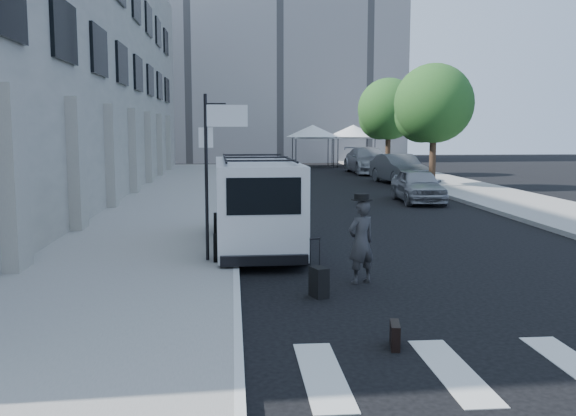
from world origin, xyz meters
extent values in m
plane|color=black|center=(0.00, 0.00, 0.00)|extent=(120.00, 120.00, 0.00)
cube|color=gray|center=(-4.25, 16.00, 0.07)|extent=(4.50, 48.00, 0.15)
cube|color=gray|center=(9.00, 20.00, 0.07)|extent=(4.00, 56.00, 0.15)
cube|color=gray|center=(-11.50, 18.00, 6.00)|extent=(10.00, 44.00, 12.00)
cube|color=slate|center=(2.00, 50.00, 12.50)|extent=(22.00, 12.00, 25.00)
cylinder|color=black|center=(-2.60, 3.20, 1.90)|extent=(0.07, 0.07, 3.50)
cube|color=white|center=(-2.60, 3.22, 2.75)|extent=(0.30, 0.03, 0.42)
cube|color=white|center=(-2.15, 3.20, 3.20)|extent=(0.85, 0.06, 0.45)
cylinder|color=black|center=(7.60, 20.00, 1.40)|extent=(0.32, 0.32, 2.80)
sphere|color=#16461D|center=(7.60, 20.00, 4.13)|extent=(3.80, 3.80, 3.80)
sphere|color=#16461D|center=(7.20, 20.60, 3.56)|extent=(2.66, 2.66, 2.66)
cylinder|color=black|center=(7.60, 29.00, 1.40)|extent=(0.32, 0.32, 2.80)
sphere|color=#16461D|center=(7.60, 29.00, 4.13)|extent=(3.80, 3.80, 3.80)
sphere|color=#16461D|center=(7.20, 29.60, 3.56)|extent=(2.66, 2.66, 2.66)
cylinder|color=black|center=(2.60, 36.60, 1.10)|extent=(0.06, 0.06, 2.20)
cylinder|color=black|center=(5.40, 36.60, 1.10)|extent=(0.06, 0.06, 2.20)
cylinder|color=black|center=(2.60, 39.40, 1.10)|extent=(0.06, 0.06, 2.20)
cylinder|color=black|center=(5.40, 39.40, 1.10)|extent=(0.06, 0.06, 2.20)
cube|color=white|center=(4.00, 38.00, 2.25)|extent=(3.00, 3.00, 0.12)
cone|color=white|center=(4.00, 38.00, 2.75)|extent=(4.00, 4.00, 0.90)
cylinder|color=black|center=(5.80, 37.10, 1.10)|extent=(0.06, 0.06, 2.20)
cylinder|color=black|center=(8.60, 37.10, 1.10)|extent=(0.06, 0.06, 2.20)
cylinder|color=black|center=(5.80, 39.90, 1.10)|extent=(0.06, 0.06, 2.20)
cylinder|color=black|center=(8.60, 39.90, 1.10)|extent=(0.06, 0.06, 2.20)
cube|color=white|center=(7.20, 38.50, 2.25)|extent=(3.00, 3.00, 0.12)
cone|color=white|center=(7.20, 38.50, 2.75)|extent=(4.00, 4.00, 0.90)
imported|color=#323234|center=(0.36, 1.49, 0.80)|extent=(0.69, 0.61, 1.60)
cube|color=black|center=(0.11, -2.12, 0.17)|extent=(0.20, 0.45, 0.34)
cube|color=black|center=(-0.56, 0.56, 0.27)|extent=(0.34, 0.42, 0.53)
cylinder|color=black|center=(-0.71, 0.68, 0.76)|extent=(0.02, 0.02, 0.50)
cylinder|color=black|center=(-0.53, 0.74, 0.76)|extent=(0.02, 0.02, 0.50)
cube|color=black|center=(-0.62, 0.71, 1.01)|extent=(0.20, 0.10, 0.03)
cube|color=silver|center=(-1.50, 4.93, 1.18)|extent=(2.01, 5.11, 1.97)
cube|color=silver|center=(-1.57, 7.69, 0.70)|extent=(1.80, 0.89, 1.03)
cube|color=black|center=(-1.43, 2.42, 1.59)|extent=(1.50, 0.11, 0.75)
cylinder|color=black|center=(-2.44, 6.69, 0.36)|extent=(0.28, 0.72, 0.71)
cylinder|color=black|center=(-0.66, 6.73, 0.36)|extent=(0.28, 0.72, 0.71)
cylinder|color=black|center=(-2.34, 3.22, 0.36)|extent=(0.28, 0.72, 0.71)
cylinder|color=black|center=(-0.57, 3.27, 0.36)|extent=(0.28, 0.72, 0.71)
imported|color=gray|center=(5.31, 14.60, 0.68)|extent=(1.77, 4.06, 1.36)
imported|color=#4D5053|center=(6.80, 23.25, 0.78)|extent=(2.24, 4.93, 1.57)
imported|color=#9C9DA3|center=(6.80, 31.04, 0.86)|extent=(2.57, 5.96, 1.71)
camera|label=1|loc=(-2.05, -10.32, 2.94)|focal=40.00mm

